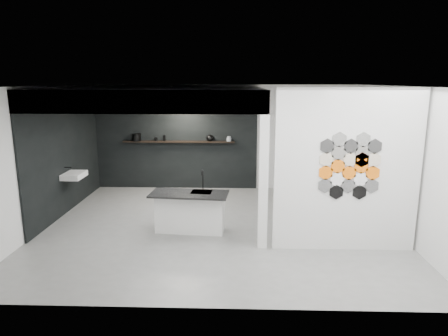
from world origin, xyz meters
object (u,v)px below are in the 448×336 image
Objects in this scene: wall_basin at (74,175)px; kettle at (210,138)px; bottle_dark at (164,138)px; partition_panel at (346,171)px; utensil_cup at (156,139)px; glass_bowl at (229,140)px; glass_vase at (229,139)px; kitchen_island at (190,211)px; stockpot at (136,137)px.

wall_basin is 2.95× the size of kettle.
partition_panel is at bearing -45.43° from bottle_dark.
glass_bowl is at bearing 0.00° from utensil_cup.
glass_vase is at bearing 31.35° from wall_basin.
utensil_cup is (-4.04, 3.87, -0.03)m from partition_panel.
glass_vase is at bearing 118.23° from partition_panel.
utensil_cup is (1.43, 2.07, 0.52)m from wall_basin.
bottle_dark is (-1.22, 0.00, -0.01)m from kettle.
bottle_dark is at bearing 134.57° from partition_panel.
utensil_cup is (-1.96, 0.00, 0.00)m from glass_bowl.
utensil_cup is at bearing 180.00° from glass_bowl.
kitchen_island is (-2.77, 0.74, -0.99)m from partition_panel.
partition_panel reaches higher than wall_basin.
kettle is at bearing 91.62° from kitchen_island.
partition_panel reaches higher than bottle_dark.
kettle is at bearing 35.62° from wall_basin.
glass_vase is (-2.08, 3.87, -0.01)m from partition_panel.
wall_basin is 2.32m from stockpot.
stockpot reaches higher than glass_bowl.
kettle reaches higher than glass_vase.
kettle is at bearing 0.00° from bottle_dark.
bottle_dark is (-1.73, 0.00, 0.01)m from glass_vase.
partition_panel is 11.70× the size of stockpot.
glass_bowl is at bearing 0.00° from bottle_dark.
kettle is 1.45m from utensil_cup.
kettle is 1.60× the size of glass_bowl.
glass_vase reaches higher than wall_basin.
partition_panel is 30.64× the size of utensil_cup.
glass_vase is at bearing 0.00° from stockpot.
glass_bowl reaches higher than wall_basin.
kettle is at bearing 180.00° from glass_vase.
wall_basin is at bearing -145.76° from kettle.
kitchen_island is at bearing 165.04° from partition_panel.
stockpot is 0.75m from bottle_dark.
kitchen_island is at bearing -67.90° from utensil_cup.
wall_basin is 3.59m from kettle.
kitchen_island is 3.74m from stockpot.
stockpot is at bearing 124.84° from kitchen_island.
stockpot reaches higher than kitchen_island.
glass_bowl is 0.82× the size of bottle_dark.
glass_bowl is 1.73m from bottle_dark.
glass_vase is at bearing -1.39° from kettle.
bottle_dark reaches higher than glass_vase.
stockpot is 0.53m from utensil_cup.
partition_panel reaches higher than glass_vase.
kitchen_island is at bearing -71.58° from bottle_dark.
wall_basin is at bearing -124.68° from utensil_cup.
kettle is 0.51m from glass_vase.
wall_basin is 2.70m from bottle_dark.
stockpot is 2.62× the size of utensil_cup.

